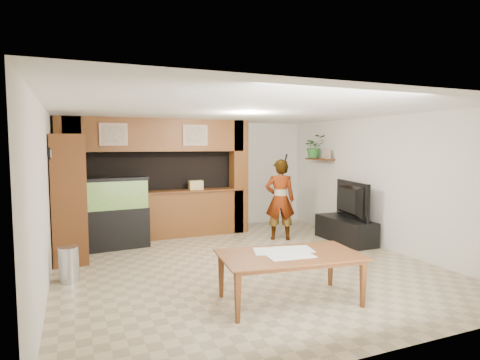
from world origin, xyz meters
name	(u,v)px	position (x,y,z in m)	size (l,w,h in m)	color
floor	(242,264)	(0.00, 0.00, 0.00)	(6.50, 6.50, 0.00)	tan
ceiling	(242,111)	(0.00, 0.00, 2.60)	(6.50, 6.50, 0.00)	white
wall_back	(190,175)	(0.00, 3.25, 1.30)	(6.00, 6.00, 0.00)	beige
wall_left	(45,198)	(-3.00, 0.00, 1.30)	(6.50, 6.50, 0.00)	beige
wall_right	(382,182)	(3.00, 0.00, 1.30)	(6.50, 6.50, 0.00)	beige
partition	(156,178)	(-0.95, 2.64, 1.31)	(4.20, 0.99, 2.60)	brown
wall_clock	(50,154)	(-2.97, 1.00, 1.90)	(0.05, 0.25, 0.25)	black
wall_shelf	(320,159)	(2.85, 1.95, 1.70)	(0.25, 0.90, 0.04)	brown
pantry_cabinet	(69,198)	(-2.70, 1.37, 1.11)	(0.56, 0.91, 2.22)	brown
trash_can	(69,264)	(-2.73, 0.18, 0.26)	(0.29, 0.29, 0.53)	#B2B2B7
aquarium	(115,214)	(-1.90, 1.95, 0.69)	(1.27, 0.48, 1.41)	black
tv_stand	(345,230)	(2.65, 0.65, 0.25)	(0.54, 1.48, 0.49)	black
television	(346,200)	(2.65, 0.65, 0.89)	(1.36, 0.18, 0.78)	black
photo_frame	(328,154)	(2.85, 1.61, 1.83)	(0.03, 0.17, 0.22)	tan
potted_plant	(314,146)	(2.82, 2.15, 2.00)	(0.51, 0.44, 0.56)	#2C6C2B
person	(280,200)	(1.46, 1.35, 0.87)	(0.63, 0.42, 1.74)	#8E6E4E
microphone	(286,157)	(1.51, 1.19, 1.78)	(0.04, 0.04, 0.16)	black
dining_table	(291,279)	(-0.09, -1.80, 0.32)	(1.81, 1.01, 0.64)	brown
newspaper_a	(274,251)	(-0.22, -1.57, 0.64)	(0.52, 0.38, 0.01)	silver
newspaper_b	(288,255)	(-0.12, -1.80, 0.64)	(0.59, 0.43, 0.01)	silver
newspaper_c	(293,250)	(0.06, -1.60, 0.64)	(0.50, 0.36, 0.01)	silver
counter_box	(196,185)	(-0.09, 2.45, 1.14)	(0.31, 0.20, 0.20)	tan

